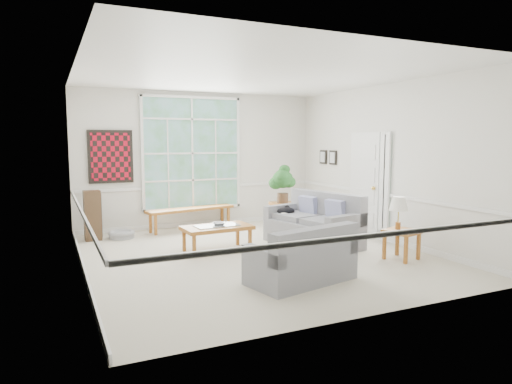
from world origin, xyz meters
The scene contains 24 objects.
floor centered at (0.00, 0.00, -0.01)m, with size 5.50×6.00×0.01m, color beige.
ceiling centered at (0.00, 0.00, 3.00)m, with size 5.50×6.00×0.02m, color white.
wall_back centered at (0.00, 3.00, 1.50)m, with size 5.50×0.02×3.00m, color silver.
wall_front centered at (0.00, -3.00, 1.50)m, with size 5.50×0.02×3.00m, color silver.
wall_left centered at (-2.75, 0.00, 1.50)m, with size 0.02×6.00×3.00m, color silver.
wall_right centered at (2.75, 0.00, 1.50)m, with size 0.02×6.00×3.00m, color silver.
window_back centered at (-0.20, 2.96, 1.65)m, with size 2.30×0.08×2.40m, color white.
entry_door centered at (2.71, 0.60, 1.05)m, with size 0.08×0.90×2.10m, color white.
door_sidelight centered at (2.71, -0.03, 1.15)m, with size 0.08×0.26×1.90m, color white.
wall_art centered at (-1.95, 2.95, 1.60)m, with size 0.90×0.06×1.10m, color maroon.
wall_frame_near centered at (2.71, 1.75, 1.55)m, with size 0.04×0.26×0.32m, color black.
wall_frame_far centered at (2.71, 2.15, 1.55)m, with size 0.04×0.26×0.32m, color black.
loveseat_right centered at (1.27, 0.23, 0.48)m, with size 0.92×1.78×0.97m, color gray.
loveseat_front centered at (-0.04, -1.59, 0.40)m, with size 1.47×0.76×0.79m, color gray.
coffee_table centered at (-0.50, 0.54, 0.22)m, with size 1.19×0.65×0.45m, color #A25F22.
pewter_bowl centered at (-0.45, 0.57, 0.48)m, with size 0.27×0.27×0.07m, color #9C9CA1.
window_bench centered at (-0.35, 2.65, 0.23)m, with size 2.00×0.39×0.47m, color #A25F22.
end_table centered at (1.45, 1.63, 0.30)m, with size 0.60×0.60×0.60m, color #A25F22.
houseplant centered at (1.41, 1.69, 1.02)m, with size 0.48×0.48×0.83m, color #225823, non-canonical shape.
side_table centered at (2.04, -1.26, 0.25)m, with size 0.48×0.48×0.49m, color #A25F22.
table_lamp centered at (2.00, -1.21, 0.76)m, with size 0.31×0.31×0.53m, color silver, non-canonical shape.
pet_bed centered at (-1.87, 2.32, 0.07)m, with size 0.50×0.50×0.15m, color gray.
floor_speaker centered at (-2.40, 2.35, 0.49)m, with size 0.30×0.24×0.98m, color #412D1B.
cat centered at (1.02, 0.82, 0.58)m, with size 0.36×0.26×0.17m, color black.
Camera 1 is at (-3.15, -6.89, 1.93)m, focal length 32.00 mm.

